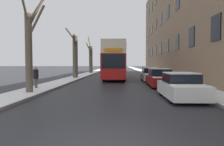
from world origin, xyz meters
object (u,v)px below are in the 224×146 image
bare_tree_left_2 (91,58)px  parked_car_1 (160,78)px  bare_tree_left_0 (30,45)px  parked_car_2 (150,75)px  bare_tree_left_1 (75,55)px  pedestrian_left_sidewalk (36,77)px  parked_car_0 (181,87)px  double_decker_bus (115,59)px

bare_tree_left_2 → parked_car_1: (9.13, -21.99, -2.36)m
bare_tree_left_0 → parked_car_2: bare_tree_left_0 is taller
bare_tree_left_0 → bare_tree_left_1: bare_tree_left_0 is taller
bare_tree_left_0 → pedestrian_left_sidewalk: (-0.61, 2.26, -2.13)m
parked_car_2 → pedestrian_left_sidewalk: pedestrian_left_sidewalk is taller
bare_tree_left_1 → parked_car_0: bearing=-57.8°
bare_tree_left_2 → pedestrian_left_sidewalk: bare_tree_left_2 is taller
bare_tree_left_1 → parked_car_2: (9.15, -3.22, -2.33)m
double_decker_bus → parked_car_1: size_ratio=2.66×
bare_tree_left_0 → double_decker_bus: bare_tree_left_0 is taller
bare_tree_left_0 → pedestrian_left_sidewalk: 3.17m
double_decker_bus → parked_car_2: double_decker_bus is taller
parked_car_0 → parked_car_1: (0.00, 5.92, 0.03)m
parked_car_0 → bare_tree_left_1: bearing=122.2°
parked_car_0 → parked_car_1: parked_car_1 is taller
bare_tree_left_0 → bare_tree_left_2: bare_tree_left_2 is taller
bare_tree_left_0 → bare_tree_left_2: 26.65m
parked_car_1 → bare_tree_left_0: bearing=-152.6°
bare_tree_left_0 → bare_tree_left_2: (-0.17, 26.64, -0.02)m
double_decker_bus → pedestrian_left_sidewalk: bearing=-117.1°
bare_tree_left_0 → bare_tree_left_1: size_ratio=1.06×
parked_car_0 → pedestrian_left_sidewalk: pedestrian_left_sidewalk is taller
double_decker_bus → parked_car_1: 9.56m
pedestrian_left_sidewalk → bare_tree_left_1: bearing=-29.8°
bare_tree_left_2 → parked_car_1: 23.93m
parked_car_2 → pedestrian_left_sidewalk: size_ratio=2.34×
bare_tree_left_2 → bare_tree_left_0: bearing=-89.6°
parked_car_2 → parked_car_0: bearing=-90.0°
bare_tree_left_0 → parked_car_1: 10.37m
parked_car_0 → parked_car_1: bearing=90.0°
bare_tree_left_2 → parked_car_2: (9.13, -16.61, -2.37)m
parked_car_0 → pedestrian_left_sidewalk: size_ratio=2.29×
pedestrian_left_sidewalk → bare_tree_left_0: bearing=167.7°
bare_tree_left_0 → parked_car_1: size_ratio=1.63×
bare_tree_left_0 → double_decker_bus: bearing=69.4°
parked_car_2 → double_decker_bus: bearing=142.2°
bare_tree_left_1 → parked_car_1: 12.77m
parked_car_1 → double_decker_bus: bearing=115.3°
bare_tree_left_1 → pedestrian_left_sidewalk: bare_tree_left_1 is taller
bare_tree_left_2 → parked_car_2: 19.10m
bare_tree_left_2 → parked_car_0: (9.13, -27.92, -2.39)m
parked_car_0 → parked_car_2: size_ratio=0.98×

